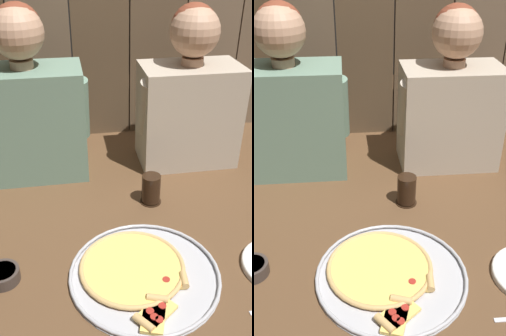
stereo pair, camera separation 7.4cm
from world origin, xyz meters
The scene contains 6 objects.
ground_plane centered at (0.00, 0.00, 0.00)m, with size 3.20×3.20×0.00m, color brown.
pizza_tray centered at (0.00, -0.17, 0.01)m, with size 0.41×0.41×0.03m.
drinking_glass centered at (0.10, 0.16, 0.05)m, with size 0.07×0.07×0.11m.
dipping_bowl centered at (-0.37, -0.13, 0.02)m, with size 0.09×0.09×0.04m.
diner_left centered at (-0.30, 0.43, 0.27)m, with size 0.44×0.23×0.62m.
diner_right centered at (0.30, 0.43, 0.27)m, with size 0.41×0.22×0.61m.
Camera 1 is at (-0.17, -0.93, 0.81)m, focal length 41.94 mm.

